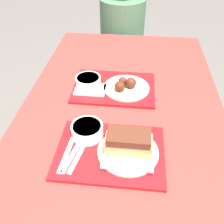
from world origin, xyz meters
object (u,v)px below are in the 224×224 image
Objects in this scene: tray_far at (114,88)px; wings_plate_far at (126,86)px; brisket_sandwich_plate at (128,146)px; tray_near at (110,152)px; bowl_coleslaw_near at (87,130)px; person_seated_across at (122,28)px; bowl_coleslaw_far at (88,81)px.

wings_plate_far is at bearing -13.25° from tray_far.
tray_far is 0.42m from brisket_sandwich_plate.
tray_far is 1.78× the size of wings_plate_far.
wings_plate_far is at bearing 85.58° from tray_near.
bowl_coleslaw_near is at bearing -111.26° from wings_plate_far.
wings_plate_far is at bearing -84.70° from person_seated_across.
wings_plate_far is 0.32× the size of person_seated_across.
bowl_coleslaw_far is at bearing 99.59° from bowl_coleslaw_near.
bowl_coleslaw_far is at bearing 178.40° from wings_plate_far.
person_seated_across is at bearing 91.62° from tray_far.
tray_far is 3.20× the size of bowl_coleslaw_far.
wings_plate_far is (0.13, 0.33, -0.01)m from bowl_coleslaw_near.
bowl_coleslaw_near is at bearing -80.41° from bowl_coleslaw_far.
tray_near is 3.20× the size of bowl_coleslaw_near.
bowl_coleslaw_near is 0.55× the size of wings_plate_far.
tray_near is at bearing -94.42° from wings_plate_far.
wings_plate_far reaches higher than bowl_coleslaw_near.
brisket_sandwich_plate is (0.16, -0.07, 0.01)m from bowl_coleslaw_near.
bowl_coleslaw_near is 0.35m from wings_plate_far.
person_seated_across reaches higher than tray_near.
bowl_coleslaw_near is at bearing 143.82° from tray_near.
tray_far is at bearing 78.38° from bowl_coleslaw_near.
brisket_sandwich_plate reaches higher than tray_far.
brisket_sandwich_plate is (0.09, -0.41, 0.04)m from tray_far.
bowl_coleslaw_near is at bearing -101.62° from tray_far.
brisket_sandwich_plate is 0.46m from bowl_coleslaw_far.
tray_near is 0.43m from bowl_coleslaw_far.
bowl_coleslaw_near is 0.18m from brisket_sandwich_plate.
tray_far is 0.06m from wings_plate_far.
bowl_coleslaw_far is (-0.22, 0.40, -0.01)m from brisket_sandwich_plate.
tray_near is at bearing -87.72° from person_seated_across.
tray_near is 1.78× the size of brisket_sandwich_plate.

